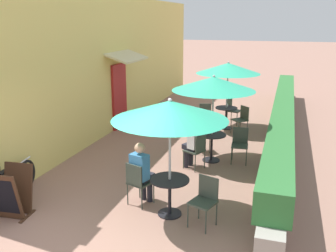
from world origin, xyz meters
TOP-DOWN VIEW (x-y plane):
  - ground_plane at (0.00, 0.00)m, footprint 120.00×120.00m
  - cafe_facade_wall at (-2.54, 7.03)m, footprint 0.98×14.34m
  - planter_hedge at (2.75, 7.07)m, footprint 0.60×13.34m
  - patio_table_near at (0.93, 1.44)m, footprint 0.71×0.71m
  - patio_umbrella_near at (0.93, 1.44)m, footprint 2.03×2.03m
  - cafe_chair_near_left at (0.24, 1.58)m, footprint 0.51×0.51m
  - seated_patron_near_left at (0.28, 1.69)m, footprint 0.43×0.48m
  - cafe_chair_near_right at (1.61, 1.29)m, footprint 0.51×0.51m
  - patio_table_mid at (1.11, 4.36)m, footprint 0.71×0.71m
  - patio_umbrella_mid at (1.11, 4.36)m, footprint 2.03×2.03m
  - cafe_chair_mid_left at (0.88, 3.70)m, footprint 0.53×0.53m
  - seated_patron_mid_left at (0.78, 3.74)m, footprint 0.50×0.46m
  - cafe_chair_mid_right at (1.80, 4.50)m, footprint 0.43×0.43m
  - cafe_chair_mid_back at (0.64, 4.89)m, footprint 0.56×0.56m
  - coffee_cup_mid at (0.99, 4.45)m, footprint 0.07×0.07m
  - patio_table_far at (0.98, 7.39)m, footprint 0.71×0.71m
  - patio_umbrella_far at (0.98, 7.39)m, footprint 2.03×2.03m
  - cafe_chair_far_left at (1.08, 8.08)m, footprint 0.49×0.49m
  - cafe_chair_far_right at (0.33, 7.13)m, footprint 0.49×0.49m
  - cafe_chair_far_back at (1.53, 6.96)m, footprint 0.57×0.57m
  - coffee_cup_far at (0.97, 7.55)m, footprint 0.07×0.07m
  - bicycle_leaning at (-2.20, 1.03)m, footprint 0.30×1.66m
  - menu_board at (-1.78, 0.52)m, footprint 0.63×0.68m

SIDE VIEW (x-z plane):
  - ground_plane at x=0.00m, z-range 0.00..0.00m
  - bicycle_leaning at x=-2.20m, z-range -0.03..0.69m
  - menu_board at x=-1.78m, z-range -0.01..0.92m
  - patio_table_near at x=0.93m, z-range 0.14..0.84m
  - patio_table_mid at x=1.11m, z-range 0.14..0.84m
  - patio_table_far at x=0.98m, z-range 0.14..0.84m
  - cafe_chair_near_left at x=0.24m, z-range 0.08..0.95m
  - cafe_chair_near_right at x=1.61m, z-range 0.08..0.95m
  - cafe_chair_mid_left at x=0.88m, z-range 0.08..0.95m
  - cafe_chair_mid_right at x=1.80m, z-range 0.08..0.95m
  - cafe_chair_mid_back at x=0.64m, z-range 0.08..0.95m
  - cafe_chair_far_left at x=1.08m, z-range 0.08..0.95m
  - cafe_chair_far_right at x=0.33m, z-range 0.08..0.95m
  - cafe_chair_far_back at x=1.53m, z-range 0.08..0.95m
  - planter_hedge at x=2.75m, z-range 0.03..1.04m
  - seated_patron_near_left at x=0.28m, z-range 0.06..1.31m
  - seated_patron_mid_left at x=0.78m, z-range 0.06..1.31m
  - coffee_cup_mid at x=0.99m, z-range 0.70..0.79m
  - coffee_cup_far at x=0.97m, z-range 0.70..0.79m
  - patio_umbrella_near at x=0.93m, z-range 0.88..3.07m
  - patio_umbrella_mid at x=1.11m, z-range 0.88..3.07m
  - patio_umbrella_far at x=0.98m, z-range 0.88..3.07m
  - cafe_facade_wall at x=-2.54m, z-range -0.01..4.19m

